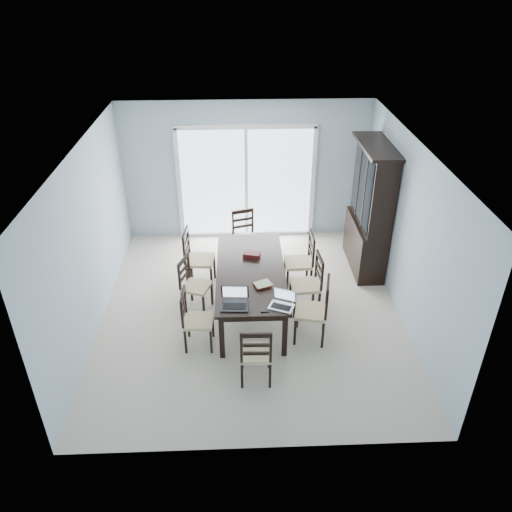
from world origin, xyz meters
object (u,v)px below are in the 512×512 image
object	(u,v)px
chair_right_near	(318,304)
chair_left_near	(192,314)
chair_left_mid	(191,279)
laptop_dark	(234,303)
dining_table	(251,274)
chair_end_near	(256,350)
chair_end_far	(245,230)
china_hutch	(370,210)
laptop_silver	(281,304)
chair_left_far	(194,252)
hot_tub	(233,188)
cell_phone	(265,311)
chair_right_mid	(312,278)
chair_right_far	(304,255)
game_box	(252,255)

from	to	relation	value
chair_right_near	chair_left_near	bearing A→B (deg)	103.86
chair_left_mid	laptop_dark	distance (m)	1.24
chair_right_near	dining_table	bearing A→B (deg)	65.26
chair_end_near	chair_end_far	bearing A→B (deg)	92.89
china_hutch	chair_end_far	bearing A→B (deg)	170.97
laptop_dark	laptop_silver	size ratio (longest dim) A/B	1.01
chair_left_far	hot_tub	bearing A→B (deg)	172.93
laptop_silver	cell_phone	size ratio (longest dim) A/B	3.45
dining_table	chair_right_mid	distance (m)	0.92
chair_left_near	chair_left_far	distance (m)	1.52
dining_table	chair_right_far	distance (m)	1.10
chair_right_far	chair_right_mid	bearing A→B (deg)	-179.06
chair_right_far	laptop_silver	size ratio (longest dim) A/B	2.95
chair_left_far	chair_right_far	distance (m)	1.78
chair_end_far	laptop_silver	size ratio (longest dim) A/B	2.83
chair_end_far	laptop_dark	world-z (taller)	chair_end_far
china_hutch	chair_right_mid	bearing A→B (deg)	-132.12
chair_end_far	hot_tub	distance (m)	2.08
laptop_silver	chair_right_mid	bearing A→B (deg)	83.59
chair_end_far	game_box	distance (m)	1.22
chair_left_near	hot_tub	world-z (taller)	chair_left_near
china_hutch	chair_right_near	world-z (taller)	china_hutch
chair_right_mid	chair_right_far	world-z (taller)	chair_right_far
laptop_dark	game_box	world-z (taller)	laptop_dark
cell_phone	hot_tub	xyz separation A→B (m)	(-0.41, 4.65, -0.27)
laptop_silver	chair_right_far	bearing A→B (deg)	95.51
chair_left_near	chair_right_near	world-z (taller)	chair_right_near
hot_tub	chair_end_near	bearing A→B (deg)	-87.01
chair_right_mid	chair_right_far	bearing A→B (deg)	-1.83
chair_left_far	chair_right_near	world-z (taller)	chair_left_far
chair_right_far	chair_left_far	bearing A→B (deg)	84.14
chair_right_near	game_box	bearing A→B (deg)	51.60
dining_table	chair_left_near	size ratio (longest dim) A/B	2.15
chair_right_far	chair_end_near	xyz separation A→B (m)	(-0.87, -2.16, -0.04)
chair_end_far	hot_tub	size ratio (longest dim) A/B	0.48
laptop_dark	chair_left_near	bearing A→B (deg)	169.16
chair_left_mid	hot_tub	world-z (taller)	chair_left_mid
cell_phone	chair_end_near	bearing A→B (deg)	-108.28
chair_right_near	cell_phone	xyz separation A→B (m)	(-0.76, -0.34, 0.16)
chair_right_mid	laptop_dark	xyz separation A→B (m)	(-1.15, -0.90, 0.23)
dining_table	chair_left_mid	distance (m)	0.92
chair_left_near	chair_left_far	bearing A→B (deg)	-175.26
dining_table	laptop_dark	world-z (taller)	laptop_dark
dining_table	chair_right_mid	bearing A→B (deg)	1.18
chair_left_mid	chair_right_far	size ratio (longest dim) A/B	0.91
dining_table	chair_end_near	distance (m)	1.51
chair_left_mid	chair_end_far	distance (m)	1.68
chair_end_far	laptop_silver	distance (m)	2.55
chair_left_far	chair_right_far	xyz separation A→B (m)	(1.77, -0.12, -0.02)
chair_right_far	laptop_silver	world-z (taller)	chair_right_far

